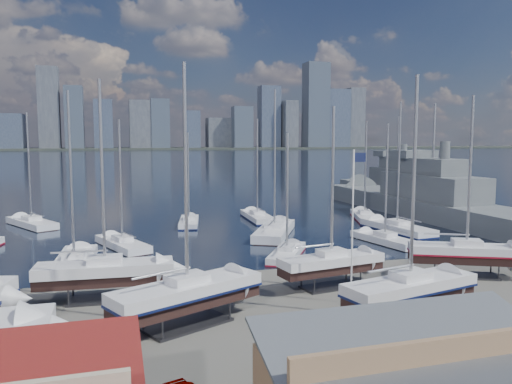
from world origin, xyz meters
name	(u,v)px	position (x,y,z in m)	size (l,w,h in m)	color
ground	(288,307)	(0.00, -10.00, 0.00)	(1400.00, 1400.00, 0.00)	#605E59
water	(126,157)	(0.00, 300.00, -0.15)	(1400.00, 600.00, 0.40)	#19253B
far_shore	(118,149)	(0.00, 560.00, 1.10)	(1400.00, 80.00, 2.20)	#2D332D
skyline	(110,115)	(-7.83, 553.76, 39.09)	(639.14, 43.80, 107.69)	#475166
sailboat_cradle_2	(105,272)	(-12.04, -4.72, 2.06)	(9.80, 3.41, 15.73)	#2D2D33
sailboat_cradle_3	(187,293)	(-7.14, -11.43, 2.08)	(10.22, 6.77, 16.12)	#2D2D33
sailboat_cradle_4	(331,263)	(4.89, -6.54, 1.98)	(8.80, 3.69, 14.08)	#2D2D33
sailboat_cradle_5	(410,289)	(6.68, -14.50, 2.05)	(9.93, 4.71, 15.52)	#2D2D33
sailboat_cradle_6	(466,253)	(17.22, -6.89, 2.03)	(9.56, 6.40, 15.17)	#2D2D33
sailboat_moored_2	(32,224)	(-21.57, 29.81, 0.32)	(7.65, 10.54, 15.77)	black
sailboat_moored_3	(74,265)	(-14.78, 5.31, 0.31)	(3.85, 11.27, 16.57)	black
sailboat_moored_4	(122,245)	(-10.39, 12.74, 0.32)	(5.78, 9.79, 14.28)	black
sailboat_moored_5	(189,223)	(-1.31, 25.12, 0.31)	(4.09, 9.04, 13.05)	black
sailboat_moored_6	(287,255)	(5.00, 3.79, 0.31)	(6.46, 8.52, 12.74)	black
sailboat_moored_7	(274,233)	(7.39, 14.67, 0.33)	(8.65, 12.26, 18.24)	black
sailboat_moored_8	(257,218)	(8.81, 26.53, 0.31)	(3.22, 10.23, 15.15)	black
sailboat_moored_9	(385,241)	(17.76, 6.87, 0.32)	(4.14, 9.53, 13.93)	black
sailboat_moored_10	(397,230)	(22.95, 12.66, 0.31)	(4.49, 11.63, 16.95)	black
sailboat_moored_11	(364,218)	(23.83, 22.55, 0.31)	(5.88, 10.25, 14.78)	black
naval_ship_east	(431,206)	(34.31, 21.56, 1.67)	(8.67, 51.42, 18.62)	#585E62
naval_ship_west	(397,189)	(44.16, 46.39, 1.67)	(6.86, 39.62, 17.56)	#585E62
car_b	(337,352)	(-0.71, -19.24, 0.79)	(1.68, 4.82, 1.59)	gray
car_c	(493,357)	(6.64, -21.83, 0.69)	(2.29, 4.97, 1.38)	gray
flagpole	(354,217)	(4.72, -10.38, 6.20)	(0.97, 0.12, 10.88)	white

